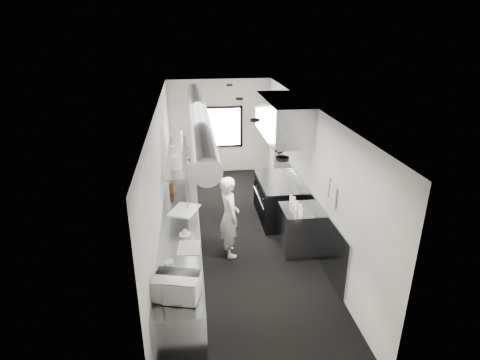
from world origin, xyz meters
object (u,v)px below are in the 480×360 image
object	(u,v)px
deli_tub_b	(167,277)
small_plate	(185,234)
plate_stack_c	(177,145)
squeeze_bottle_e	(291,199)
far_work_table	(182,168)
squeeze_bottle_d	(294,201)
pass_shelf	(177,156)
range	(277,200)
deli_tub_a	(169,265)
exhaust_hood	(283,118)
knife_block	(173,187)
bottle_station	(298,229)
plate_stack_b	(175,152)
cutting_board	(184,210)
prep_counter	(182,232)
line_cook	(229,217)
plate_stack_a	(176,162)
microwave	(177,287)
squeeze_bottle_c	(297,206)
squeeze_bottle_b	(300,209)
plate_stack_d	(177,138)
squeeze_bottle_a	(302,212)

from	to	relation	value
deli_tub_b	small_plate	size ratio (longest dim) A/B	0.71
plate_stack_c	squeeze_bottle_e	distance (m)	2.88
far_work_table	squeeze_bottle_d	size ratio (longest dim) A/B	6.70
pass_shelf	far_work_table	bearing A→B (deg)	88.93
range	deli_tub_a	bearing A→B (deg)	-127.34
far_work_table	exhaust_hood	bearing A→B (deg)	-48.06
knife_block	squeeze_bottle_e	distance (m)	2.54
bottle_station	plate_stack_b	distance (m)	3.05
range	cutting_board	world-z (taller)	range
prep_counter	small_plate	xyz separation A→B (m)	(0.09, -0.90, 0.46)
line_cook	plate_stack_a	xyz separation A→B (m)	(-0.98, 0.79, 0.89)
plate_stack_b	plate_stack_c	size ratio (longest dim) A/B	0.92
line_cook	plate_stack_b	distance (m)	1.95
range	line_cook	size ratio (longest dim) A/B	0.97
far_work_table	squeeze_bottle_e	bearing A→B (deg)	-58.16
prep_counter	far_work_table	bearing A→B (deg)	90.00
microwave	plate_stack_c	size ratio (longest dim) A/B	1.79
knife_block	pass_shelf	bearing A→B (deg)	93.44
knife_block	line_cook	bearing A→B (deg)	-29.80
knife_block	squeeze_bottle_d	size ratio (longest dim) A/B	1.26
deli_tub_a	squeeze_bottle_d	distance (m)	3.03
exhaust_hood	range	bearing A→B (deg)	180.00
exhaust_hood	cutting_board	distance (m)	2.87
cutting_board	squeeze_bottle_e	xyz separation A→B (m)	(2.14, 0.08, 0.08)
exhaust_hood	plate_stack_b	size ratio (longest dim) A/B	7.81
prep_counter	deli_tub_a	world-z (taller)	deli_tub_a
far_work_table	cutting_board	bearing A→B (deg)	-88.77
bottle_station	plate_stack_a	bearing A→B (deg)	160.98
line_cook	squeeze_bottle_d	xyz separation A→B (m)	(1.32, 0.17, 0.17)
deli_tub_a	squeeze_bottle_c	xyz separation A→B (m)	(2.39, 1.63, 0.04)
squeeze_bottle_b	squeeze_bottle_c	xyz separation A→B (m)	(-0.03, 0.14, 0.00)
line_cook	cutting_board	size ratio (longest dim) A/B	2.70
pass_shelf	microwave	distance (m)	4.07
far_work_table	plate_stack_d	xyz separation A→B (m)	(-0.06, -1.52, 1.31)
far_work_table	knife_block	xyz separation A→B (m)	(-0.16, -2.71, 0.56)
prep_counter	squeeze_bottle_e	size ratio (longest dim) A/B	34.50
exhaust_hood	plate_stack_c	world-z (taller)	exhaust_hood
deli_tub_b	plate_stack_d	xyz separation A→B (m)	(0.11, 4.33, 0.81)
squeeze_bottle_c	pass_shelf	bearing A→B (deg)	142.80
plate_stack_b	squeeze_bottle_a	xyz separation A→B (m)	(2.35, -1.73, -0.73)
deli_tub_a	squeeze_bottle_c	bearing A→B (deg)	34.28
deli_tub_a	squeeze_bottle_b	size ratio (longest dim) A/B	0.80
exhaust_hood	squeeze_bottle_e	bearing A→B (deg)	-91.29
squeeze_bottle_a	squeeze_bottle_d	bearing A→B (deg)	93.09
range	plate_stack_a	size ratio (longest dim) A/B	5.80
range	squeeze_bottle_e	distance (m)	1.20
cutting_board	plate_stack_d	distance (m)	2.31
range	squeeze_bottle_c	world-z (taller)	squeeze_bottle_c
exhaust_hood	plate_stack_a	world-z (taller)	exhaust_hood
deli_tub_a	squeeze_bottle_b	bearing A→B (deg)	31.50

